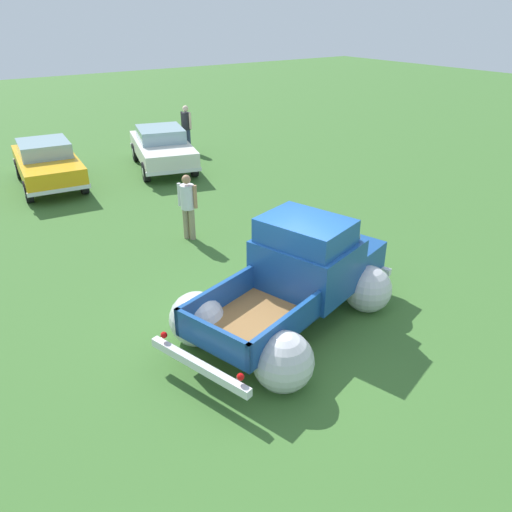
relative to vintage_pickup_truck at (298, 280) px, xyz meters
name	(u,v)px	position (x,y,z in m)	size (l,w,h in m)	color
ground_plane	(285,324)	(-0.37, -0.11, -0.76)	(80.00, 80.00, 0.00)	#3D6B2D
vintage_pickup_truck	(298,280)	(0.00, 0.00, 0.00)	(4.97, 3.71, 1.96)	black
show_car_0	(47,162)	(-1.79, 10.61, 0.02)	(2.23, 4.32, 1.43)	black
show_car_1	(162,147)	(2.10, 10.28, 0.02)	(2.84, 4.47, 1.43)	black
spectator_0	(188,203)	(-0.02, 4.28, 0.19)	(0.47, 0.49, 1.66)	gray
spectator_1	(186,125)	(3.93, 11.88, 0.28)	(0.43, 0.53, 1.80)	navy
lane_cone_0	(275,235)	(1.46, 2.65, -0.45)	(0.36, 0.36, 0.63)	black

